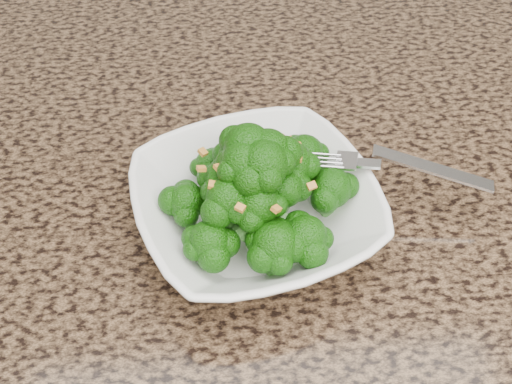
{
  "coord_description": "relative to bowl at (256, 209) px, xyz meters",
  "views": [
    {
      "loc": [
        -0.12,
        -0.04,
        1.37
      ],
      "look_at": [
        -0.08,
        0.35,
        0.95
      ],
      "focal_mm": 45.0,
      "sensor_mm": 36.0,
      "label": 1
    }
  ],
  "objects": [
    {
      "name": "garlic_topping",
      "position": [
        0.0,
        0.0,
        0.1
      ],
      "size": [
        0.12,
        0.12,
        0.01
      ],
      "primitive_type": null,
      "color": "gold",
      "rests_on": "broccoli_pile"
    },
    {
      "name": "fork",
      "position": [
        0.11,
        0.02,
        0.03
      ],
      "size": [
        0.19,
        0.09,
        0.01
      ],
      "primitive_type": null,
      "rotation": [
        0.0,
        0.0,
        -0.3
      ],
      "color": "silver",
      "rests_on": "bowl"
    },
    {
      "name": "broccoli_pile",
      "position": [
        0.0,
        0.0,
        0.06
      ],
      "size": [
        0.19,
        0.19,
        0.07
      ],
      "primitive_type": null,
      "color": "#17590A",
      "rests_on": "bowl"
    },
    {
      "name": "bowl",
      "position": [
        0.0,
        0.0,
        0.0
      ],
      "size": [
        0.27,
        0.27,
        0.05
      ],
      "primitive_type": "imported",
      "rotation": [
        0.0,
        0.0,
        0.28
      ],
      "color": "white",
      "rests_on": "granite_counter"
    },
    {
      "name": "granite_counter",
      "position": [
        0.08,
        -0.05,
        -0.04
      ],
      "size": [
        1.64,
        1.04,
        0.03
      ],
      "primitive_type": "cube",
      "color": "brown",
      "rests_on": "cabinet"
    }
  ]
}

